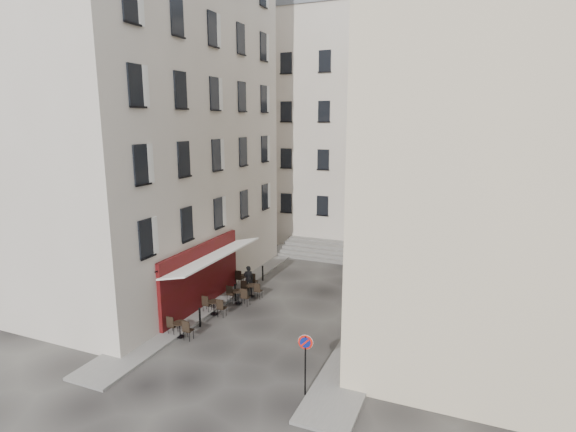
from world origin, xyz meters
The scene contains 18 objects.
ground centered at (0.00, 0.00, 0.00)m, with size 90.00×90.00×0.00m, color black.
sidewalk_left centered at (-4.50, 4.00, 0.06)m, with size 2.00×22.00×0.12m, color slate.
sidewalk_right centered at (4.50, 3.00, 0.06)m, with size 2.00×18.00×0.12m, color slate.
building_left centered at (-10.50, 3.00, 10.31)m, with size 12.20×16.20×20.60m.
building_right centered at (10.50, 3.50, 9.31)m, with size 12.20×14.20×18.60m.
building_back centered at (-1.00, 19.00, 9.31)m, with size 18.20×10.20×18.60m.
cafe_storefront centered at (-4.32, 1.00, 1.88)m, with size 1.74×7.30×3.50m.
stone_steps centered at (0.00, 12.57, 0.40)m, with size 9.00×3.15×0.80m.
bollard_near centered at (-3.25, -1.00, 0.53)m, with size 0.12×0.12×0.98m.
bollard_mid centered at (-3.25, 2.50, 0.53)m, with size 0.12×0.12×0.98m.
bollard_far centered at (-3.25, 6.00, 0.53)m, with size 0.12×0.12×0.98m.
no_parking_sign centered at (3.40, -4.25, 1.66)m, with size 0.53×0.13×2.34m.
bistro_table_a centered at (-3.44, -2.30, 0.48)m, with size 1.33×0.62×0.93m.
bistro_table_b centered at (-3.32, 0.44, 0.48)m, with size 1.33×0.63×0.94m.
bistro_table_c centered at (-2.87, 2.17, 0.49)m, with size 1.36×0.64×0.96m.
bistro_table_d centered at (-2.65, 3.33, 0.46)m, with size 1.27×0.60×0.89m.
bistro_table_e centered at (-3.60, 4.51, 0.50)m, with size 1.40×0.66×0.99m.
pedestrian centered at (-3.20, 3.99, 0.79)m, with size 0.57×0.38×1.58m, color black.
Camera 1 is at (8.47, -18.04, 9.76)m, focal length 28.00 mm.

